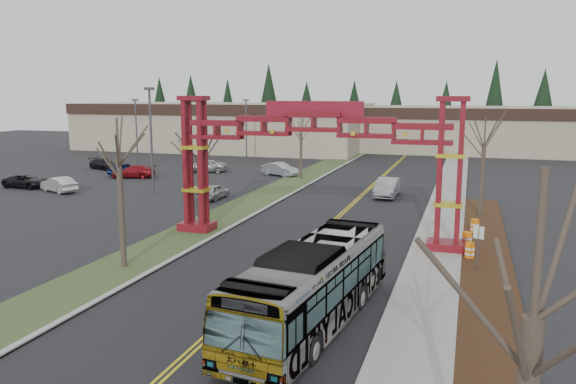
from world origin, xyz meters
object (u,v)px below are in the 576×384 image
at_px(bare_tree_median_far, 301,133).
at_px(street_sign, 478,239).
at_px(parked_car_near_c, 26,181).
at_px(parked_car_far_a, 280,169).
at_px(gateway_arch, 314,145).
at_px(retail_building_west, 227,126).
at_px(barrel_south, 470,251).
at_px(light_pole_near, 151,133).
at_px(parked_car_far_c, 104,164).
at_px(barrel_north, 475,227).
at_px(light_pole_far, 246,126).
at_px(bare_tree_right_far, 484,146).
at_px(bare_tree_right_near, 533,321).
at_px(parked_car_far_b, 205,166).
at_px(light_pole_mid, 136,128).
at_px(barrel_mid, 467,241).
at_px(bare_tree_median_mid, 199,159).
at_px(transit_bus, 313,285).
at_px(parked_car_mid_a, 133,172).
at_px(parked_car_near_a, 213,192).
at_px(parked_car_near_b, 59,184).
at_px(retail_building_east, 477,129).
at_px(bare_tree_median_near, 119,159).
at_px(silver_sedan, 387,188).

relative_size(bare_tree_median_far, street_sign, 2.90).
xyz_separation_m(parked_car_near_c, parked_car_far_a, (20.90, 15.32, 0.09)).
relative_size(gateway_arch, bare_tree_median_far, 2.64).
xyz_separation_m(retail_building_west, barrel_south, (39.31, -55.24, -3.27)).
xyz_separation_m(bare_tree_median_far, light_pole_near, (-10.58, -12.15, 0.66)).
distance_m(parked_car_far_c, barrel_north, 47.15).
xyz_separation_m(light_pole_near, barrel_south, (27.89, -13.20, -5.07)).
xyz_separation_m(light_pole_far, barrel_south, (28.90, -38.48, -4.32)).
bearing_deg(gateway_arch, bare_tree_right_far, 46.87).
distance_m(bare_tree_right_near, barrel_north, 29.72).
bearing_deg(bare_tree_right_near, retail_building_west, 117.02).
bearing_deg(parked_car_far_b, street_sign, 32.92).
xyz_separation_m(light_pole_mid, barrel_mid, (39.16, -26.37, -4.34)).
distance_m(bare_tree_median_mid, bare_tree_right_far, 20.69).
bearing_deg(bare_tree_median_far, retail_building_west, 126.35).
bearing_deg(transit_bus, light_pole_far, 121.29).
bearing_deg(barrel_north, parked_car_far_c, 155.06).
bearing_deg(parked_car_mid_a, parked_car_near_a, 41.10).
bearing_deg(parked_car_mid_a, bare_tree_right_near, 22.71).
bearing_deg(parked_car_far_b, barrel_south, 34.59).
relative_size(parked_car_near_b, bare_tree_median_mid, 0.64).
bearing_deg(bare_tree_median_mid, barrel_south, -5.86).
bearing_deg(bare_tree_right_near, light_pole_near, 128.16).
xyz_separation_m(parked_car_far_a, parked_car_far_b, (-9.41, 0.36, -0.05)).
bearing_deg(parked_car_near_b, bare_tree_right_near, 69.50).
bearing_deg(gateway_arch, retail_building_east, 80.83).
bearing_deg(parked_car_far_a, bare_tree_right_far, -103.11).
xyz_separation_m(parked_car_near_c, barrel_north, (41.49, -5.91, -0.14)).
xyz_separation_m(retail_building_east, parked_car_near_b, (-37.18, -52.35, -2.80)).
bearing_deg(light_pole_near, bare_tree_median_mid, -47.19).
relative_size(barrel_south, barrel_mid, 0.92).
bearing_deg(bare_tree_median_near, retail_building_west, 109.44).
xyz_separation_m(transit_bus, light_pole_near, (-22.04, 24.37, 3.92)).
distance_m(transit_bus, barrel_south, 12.66).
bearing_deg(parked_car_far_a, bare_tree_right_near, -134.39).
bearing_deg(parked_car_far_a, parked_car_near_b, 158.39).
bearing_deg(parked_car_far_c, parked_car_far_b, -61.11).
relative_size(retail_building_west, silver_sedan, 9.07).
distance_m(bare_tree_median_near, light_pole_far, 47.03).
bearing_deg(gateway_arch, barrel_south, -7.88).
bearing_deg(parked_car_near_a, parked_car_near_b, 6.10).
distance_m(bare_tree_right_far, light_pole_far, 39.74).
distance_m(retail_building_east, bare_tree_right_near, 86.45).
distance_m(bare_tree_median_far, barrel_north, 26.47).
bearing_deg(parked_car_near_b, gateway_arch, 92.54).
xyz_separation_m(parked_car_near_a, street_sign, (21.62, -14.11, 1.04)).
distance_m(parked_car_far_c, bare_tree_median_near, 41.84).
xyz_separation_m(silver_sedan, parked_car_near_c, (-34.15, -5.89, -0.20)).
height_order(parked_car_near_c, bare_tree_median_far, bare_tree_median_far).
xyz_separation_m(parked_car_near_a, barrel_mid, (21.08, -10.00, -0.14)).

